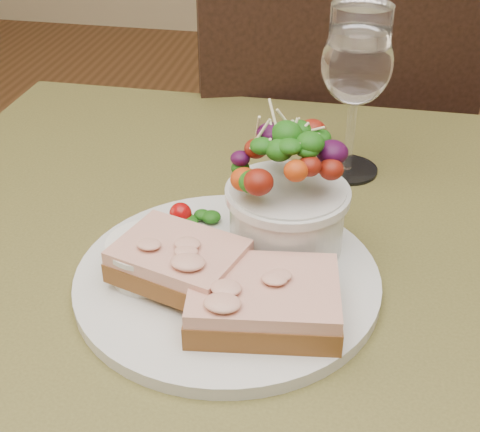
% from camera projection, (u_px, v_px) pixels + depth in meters
% --- Properties ---
extents(cafe_table, '(0.80, 0.80, 0.75)m').
position_uv_depth(cafe_table, '(254.00, 355.00, 0.66)').
color(cafe_table, '#48461F').
rests_on(cafe_table, ground).
extents(chair_far, '(0.53, 0.53, 0.90)m').
position_uv_depth(chair_far, '(304.00, 265.00, 1.37)').
color(chair_far, black).
rests_on(chair_far, ground).
extents(dinner_plate, '(0.27, 0.27, 0.01)m').
position_uv_depth(dinner_plate, '(227.00, 279.00, 0.59)').
color(dinner_plate, silver).
rests_on(dinner_plate, cafe_table).
extents(sandwich_front, '(0.13, 0.10, 0.03)m').
position_uv_depth(sandwich_front, '(264.00, 300.00, 0.53)').
color(sandwich_front, '#543316').
rests_on(sandwich_front, dinner_plate).
extents(sandwich_back, '(0.12, 0.10, 0.03)m').
position_uv_depth(sandwich_back, '(179.00, 261.00, 0.56)').
color(sandwich_back, '#543316').
rests_on(sandwich_back, dinner_plate).
extents(ramekin, '(0.07, 0.07, 0.04)m').
position_uv_depth(ramekin, '(148.00, 257.00, 0.57)').
color(ramekin, silver).
rests_on(ramekin, dinner_plate).
extents(salad_bowl, '(0.10, 0.10, 0.13)m').
position_uv_depth(salad_bowl, '(288.00, 190.00, 0.59)').
color(salad_bowl, silver).
rests_on(salad_bowl, dinner_plate).
extents(garnish, '(0.05, 0.04, 0.02)m').
position_uv_depth(garnish, '(192.00, 214.00, 0.65)').
color(garnish, '#113A0A').
rests_on(garnish, dinner_plate).
extents(wine_glass, '(0.08, 0.08, 0.18)m').
position_uv_depth(wine_glass, '(357.00, 68.00, 0.70)').
color(wine_glass, white).
rests_on(wine_glass, cafe_table).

